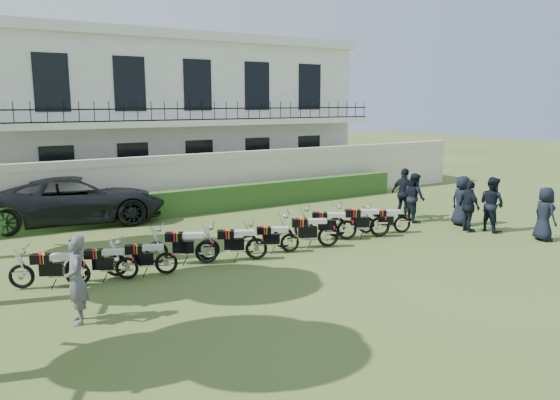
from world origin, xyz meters
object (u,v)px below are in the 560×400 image
Objects in this scene: motorcycle_0 at (78,268)px; motorcycle_5 at (290,238)px; motorcycle_6 at (328,231)px; motorcycle_7 at (347,225)px; officer_3 at (462,201)px; inspector at (76,280)px; officer_2 at (469,206)px; motorcycle_8 at (380,222)px; motorcycle_3 at (206,246)px; suv at (75,199)px; motorcycle_1 at (127,263)px; officer_4 at (415,197)px; motorcycle_9 at (402,220)px; officer_5 at (404,194)px; motorcycle_4 at (256,243)px; motorcycle_2 at (166,258)px; officer_0 at (545,214)px; officer_1 at (492,204)px.

motorcycle_5 is (5.94, -0.19, -0.03)m from motorcycle_0.
motorcycle_7 is at bearing -41.58° from motorcycle_6.
inspector is at bearing 97.30° from officer_3.
officer_3 is (5.88, -0.12, 0.39)m from motorcycle_6.
motorcycle_8 is at bearing 86.87° from officer_2.
motorcycle_3 is 7.49m from suv.
motorcycle_1 is 0.94× the size of motorcycle_3.
motorcycle_0 is 1.06× the size of motorcycle_1.
motorcycle_3 is at bearing 125.06° from motorcycle_7.
motorcycle_6 is 1.02× the size of inspector.
officer_4 is (3.90, 0.87, 0.40)m from motorcycle_7.
motorcycle_9 is at bearing -63.17° from motorcycle_5.
officer_2 is (12.55, -1.23, 0.41)m from motorcycle_0.
officer_3 reaches higher than suv.
officer_3 is (0.57, 0.78, 0.02)m from officer_2.
suv is (-6.78, 7.25, 0.38)m from motorcycle_7.
officer_5 is (0.03, 0.56, 0.06)m from officer_4.
inspector is 1.02× the size of officer_2.
motorcycle_1 is 11.21m from officer_5.
motorcycle_5 is at bearing -64.21° from motorcycle_1.
officer_2 is (4.26, -1.30, 0.37)m from motorcycle_7.
inspector reaches higher than motorcycle_6.
motorcycle_4 reaches higher than motorcycle_0.
motorcycle_2 is at bearing 119.33° from motorcycle_8.
motorcycle_3 is 0.97× the size of officer_4.
motorcycle_9 is 0.25× the size of suv.
motorcycle_4 is 7.58m from officer_4.
inspector reaches higher than motorcycle_5.
motorcycle_6 is at bearing -133.72° from suv.
officer_5 is (1.76, 1.70, 0.51)m from motorcycle_9.
motorcycle_7 is at bearing 75.59° from officer_0.
officer_4 reaches higher than motorcycle_7.
suv is (-3.21, 7.65, 0.39)m from motorcycle_4.
motorcycle_7 is at bearing 75.21° from officer_1.
officer_4 is at bearing -42.28° from motorcycle_7.
motorcycle_2 is at bearing 99.71° from officer_2.
motorcycle_4 is 1.02× the size of officer_0.
officer_2 is at bearing -68.98° from motorcycle_1.
motorcycle_3 is 0.28× the size of suv.
officer_2 is 0.97× the size of officer_4.
officer_4 is 0.57m from officer_5.
motorcycle_8 is at bearing 86.08° from officer_3.
motorcycle_2 is at bearing -72.42° from motorcycle_0.
officer_3 is (11.00, -0.20, 0.44)m from motorcycle_2.
officer_5 is at bearing -56.62° from motorcycle_2.
officer_1 reaches higher than motorcycle_5.
motorcycle_1 is 7.47m from suv.
officer_1 is (6.02, -1.25, 0.43)m from motorcycle_6.
motorcycle_0 is 0.97× the size of inspector.
motorcycle_1 reaches higher than motorcycle_5.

